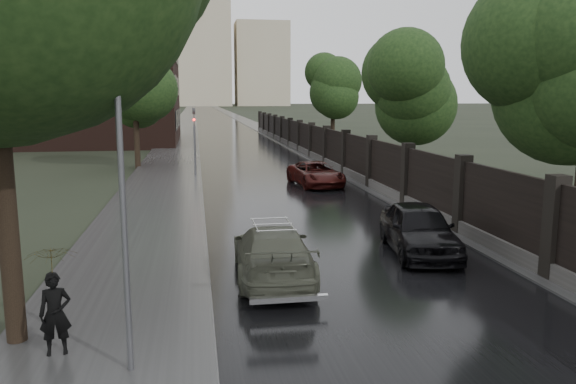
{
  "coord_description": "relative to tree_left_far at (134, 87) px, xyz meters",
  "views": [
    {
      "loc": [
        -4.25,
        -7.46,
        4.59
      ],
      "look_at": [
        -1.27,
        10.6,
        1.5
      ],
      "focal_mm": 35.0,
      "sensor_mm": 36.0,
      "label": 1
    }
  ],
  "objects": [
    {
      "name": "car_right_near",
      "position": [
        10.21,
        -22.11,
        -4.49
      ],
      "size": [
        2.37,
        4.62,
        1.51
      ],
      "primitive_type": "imported",
      "rotation": [
        0.0,
        0.0,
        -0.14
      ],
      "color": "black",
      "rests_on": "ground"
    },
    {
      "name": "traffic_light",
      "position": [
        3.7,
        -5.01,
        -2.84
      ],
      "size": [
        0.16,
        0.32,
        4.0
      ],
      "color": "#59595E",
      "rests_on": "ground"
    },
    {
      "name": "car_right_far",
      "position": [
        9.93,
        -8.93,
        -4.61
      ],
      "size": [
        2.62,
        4.77,
        1.27
      ],
      "primitive_type": "imported",
      "rotation": [
        0.0,
        0.0,
        0.12
      ],
      "color": "black",
      "rests_on": "ground"
    },
    {
      "name": "lamp_post",
      "position": [
        2.6,
        -28.5,
        -2.57
      ],
      "size": [
        0.25,
        0.12,
        5.11
      ],
      "color": "#59595E",
      "rests_on": "ground"
    },
    {
      "name": "tree_left_far",
      "position": [
        0.0,
        0.0,
        0.0
      ],
      "size": [
        4.25,
        4.25,
        7.39
      ],
      "color": "black",
      "rests_on": "ground"
    },
    {
      "name": "brick_building",
      "position": [
        -10.0,
        22.0,
        4.76
      ],
      "size": [
        24.0,
        18.0,
        20.0
      ],
      "primitive_type": "cube",
      "color": "black",
      "rests_on": "ground"
    },
    {
      "name": "fence_right",
      "position": [
        12.6,
        2.01,
        -4.23
      ],
      "size": [
        0.45,
        75.72,
        2.7
      ],
      "color": "#383533",
      "rests_on": "ground"
    },
    {
      "name": "volga_sedan",
      "position": [
        5.63,
        -23.66,
        -4.56
      ],
      "size": [
        2.1,
        4.77,
        1.36
      ],
      "primitive_type": "imported",
      "rotation": [
        0.0,
        0.0,
        3.1
      ],
      "color": "#494C3D",
      "rests_on": "ground"
    },
    {
      "name": "pedestrian_umbrella",
      "position": [
        1.27,
        -27.69,
        -3.55
      ],
      "size": [
        0.97,
        0.98,
        2.3
      ],
      "rotation": [
        0.0,
        0.0,
        0.15
      ],
      "color": "black",
      "rests_on": "sidewalk_left"
    },
    {
      "name": "road",
      "position": [
        8.0,
        160.0,
        -5.23
      ],
      "size": [
        8.0,
        420.0,
        0.02
      ],
      "primitive_type": "cube",
      "color": "black",
      "rests_on": "ground"
    },
    {
      "name": "tree_right_b",
      "position": [
        15.5,
        -8.0,
        -0.29
      ],
      "size": [
        4.08,
        4.08,
        7.01
      ],
      "color": "black",
      "rests_on": "ground"
    },
    {
      "name": "sidewalk_left",
      "position": [
        2.0,
        160.0,
        -5.16
      ],
      "size": [
        4.0,
        420.0,
        0.16
      ],
      "primitive_type": "cube",
      "color": "#2D2D2D",
      "rests_on": "ground"
    },
    {
      "name": "stalinist_tower",
      "position": [
        8.0,
        270.0,
        33.14
      ],
      "size": [
        92.0,
        30.0,
        159.0
      ],
      "color": "tan",
      "rests_on": "ground"
    },
    {
      "name": "verge_right",
      "position": [
        13.5,
        160.0,
        -5.2
      ],
      "size": [
        3.0,
        420.0,
        0.08
      ],
      "primitive_type": "cube",
      "color": "#2D2D2D",
      "rests_on": "ground"
    },
    {
      "name": "tree_right_c",
      "position": [
        15.5,
        10.0,
        -0.29
      ],
      "size": [
        4.08,
        4.08,
        7.01
      ],
      "color": "black",
      "rests_on": "ground"
    }
  ]
}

